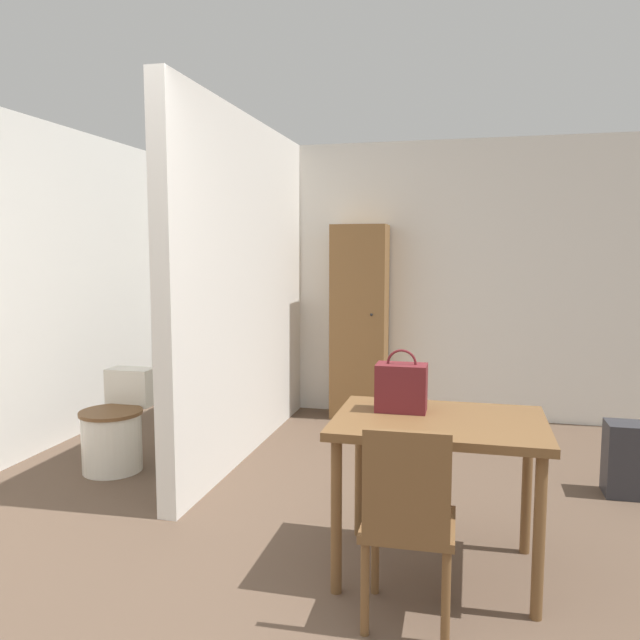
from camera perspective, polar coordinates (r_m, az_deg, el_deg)
The scene contains 9 objects.
wall_back at distance 5.87m, azimuth 4.66°, elevation 3.67°, with size 5.46×0.12×2.50m.
wall_left at distance 4.98m, azimuth -26.52°, elevation 2.53°, with size 0.12×4.87×2.50m.
partition_wall at distance 4.72m, azimuth -6.84°, elevation 2.98°, with size 0.12×2.64×2.50m.
dining_table at distance 3.02m, azimuth 10.82°, elevation -10.61°, with size 0.97×0.71×0.75m.
wooden_chair at distance 2.64m, azimuth 8.03°, elevation -17.59°, with size 0.38×0.38×0.85m.
toilet at distance 4.66m, azimuth -18.19°, elevation -9.54°, with size 0.43×0.58×0.67m.
handbag at distance 3.07m, azimuth 7.45°, elevation -6.08°, with size 0.24×0.15×0.30m.
wooden_cabinet at distance 5.67m, azimuth 3.63°, elevation -0.19°, with size 0.49×0.34×1.75m.
space_heater at distance 4.42m, azimuth 26.32°, elevation -11.35°, with size 0.27×0.22×0.46m.
Camera 1 is at (0.92, -1.86, 1.53)m, focal length 35.00 mm.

